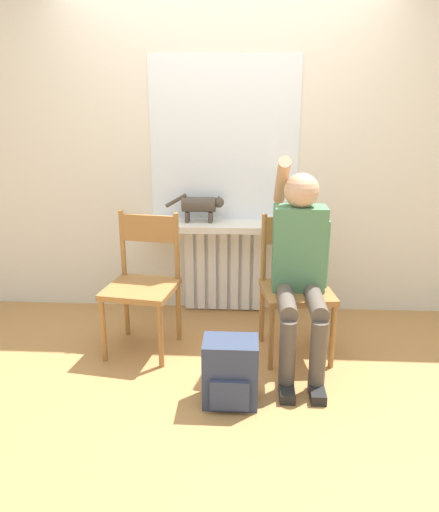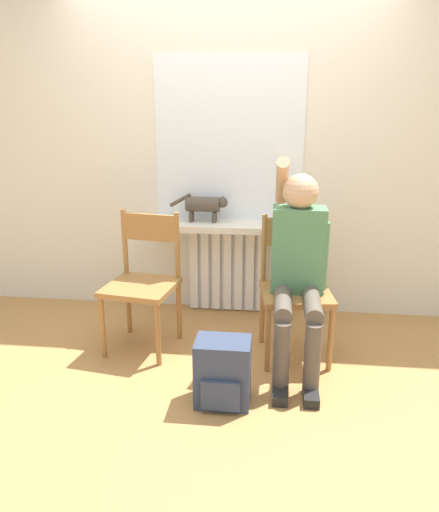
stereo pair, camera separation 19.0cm
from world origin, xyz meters
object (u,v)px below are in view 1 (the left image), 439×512
object	(u,v)px
person	(300,260)
chair_left	(143,282)
chair_right	(296,285)
backpack	(230,372)
cat	(201,205)

from	to	relation	value
person	chair_left	bearing A→B (deg)	173.12
chair_right	person	world-z (taller)	person
person	backpack	size ratio (longest dim) A/B	3.47
chair_right	backpack	bearing A→B (deg)	-129.82
chair_right	backpack	distance (m)	0.83
cat	backpack	bearing A→B (deg)	-77.49
chair_left	cat	world-z (taller)	cat
chair_left	chair_right	size ratio (longest dim) A/B	1.00
chair_left	backpack	world-z (taller)	chair_left
person	cat	world-z (taller)	person
chair_right	cat	world-z (taller)	cat
person	backpack	xyz separation A→B (m)	(-0.42, -0.52, -0.52)
chair_left	backpack	size ratio (longest dim) A/B	2.42
cat	backpack	xyz separation A→B (m)	(0.28, -1.27, -0.72)
person	backpack	bearing A→B (deg)	-128.97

